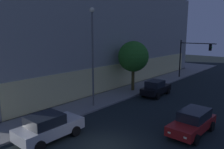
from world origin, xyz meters
The scene contains 7 objects.
modern_building centered at (14.20, 22.11, 7.60)m, with size 36.73×27.44×15.34m.
traffic_light_far_corner centered at (23.52, 4.07, 3.98)m, with size 0.34×5.16×5.63m.
street_lamp_sidewalk centered at (5.11, 5.95, 5.65)m, with size 0.44×0.44×8.90m.
sidewalk_tree centered at (12.26, 6.54, 4.14)m, with size 3.56×3.56×5.79m.
car_silver centered at (-1.31, 3.60, 0.88)m, with size 4.42×2.20×1.73m.
car_red centered at (5.73, -3.17, 0.84)m, with size 4.50×2.12×1.63m.
car_black centered at (12.43, 3.55, 0.85)m, with size 4.31×2.12×1.72m.
Camera 1 is at (-9.02, -8.45, 6.92)m, focal length 35.97 mm.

